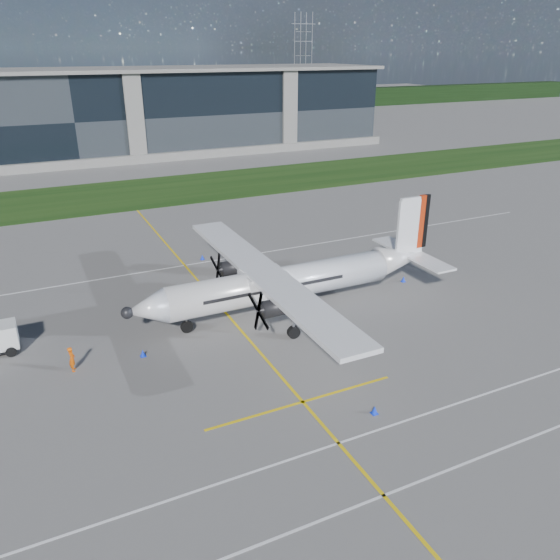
{
  "coord_description": "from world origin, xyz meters",
  "views": [
    {
      "loc": [
        -9.6,
        -29.25,
        19.01
      ],
      "look_at": [
        6.35,
        4.07,
        3.24
      ],
      "focal_mm": 35.0,
      "sensor_mm": 36.0,
      "label": 1
    }
  ],
  "objects_px": {
    "ground_crew_person": "(72,357)",
    "safety_cone_portwing": "(375,410)",
    "pylon_east": "(303,60)",
    "safety_cone_nose_port": "(143,353)",
    "turboprop_aircraft": "(292,263)",
    "safety_cone_stbdwing": "(202,257)",
    "safety_cone_tail": "(403,279)"
  },
  "relations": [
    {
      "from": "pylon_east",
      "to": "ground_crew_person",
      "type": "distance_m",
      "value": 174.58
    },
    {
      "from": "pylon_east",
      "to": "safety_cone_portwing",
      "type": "relative_size",
      "value": 60.0
    },
    {
      "from": "ground_crew_person",
      "to": "safety_cone_portwing",
      "type": "bearing_deg",
      "value": -120.6
    },
    {
      "from": "turboprop_aircraft",
      "to": "safety_cone_stbdwing",
      "type": "xyz_separation_m",
      "value": [
        -2.86,
        13.67,
        -3.7
      ]
    },
    {
      "from": "turboprop_aircraft",
      "to": "ground_crew_person",
      "type": "bearing_deg",
      "value": -173.85
    },
    {
      "from": "safety_cone_nose_port",
      "to": "ground_crew_person",
      "type": "bearing_deg",
      "value": 177.69
    },
    {
      "from": "turboprop_aircraft",
      "to": "safety_cone_portwing",
      "type": "xyz_separation_m",
      "value": [
        -1.72,
        -13.81,
        -3.7
      ]
    },
    {
      "from": "safety_cone_stbdwing",
      "to": "safety_cone_nose_port",
      "type": "bearing_deg",
      "value": -120.61
    },
    {
      "from": "safety_cone_nose_port",
      "to": "safety_cone_tail",
      "type": "distance_m",
      "value": 23.69
    },
    {
      "from": "turboprop_aircraft",
      "to": "safety_cone_tail",
      "type": "bearing_deg",
      "value": 3.9
    },
    {
      "from": "safety_cone_portwing",
      "to": "ground_crew_person",
      "type": "bearing_deg",
      "value": 140.83
    },
    {
      "from": "turboprop_aircraft",
      "to": "ground_crew_person",
      "type": "distance_m",
      "value": 16.85
    },
    {
      "from": "ground_crew_person",
      "to": "safety_cone_nose_port",
      "type": "distance_m",
      "value": 4.45
    },
    {
      "from": "pylon_east",
      "to": "turboprop_aircraft",
      "type": "bearing_deg",
      "value": -118.03
    },
    {
      "from": "pylon_east",
      "to": "safety_cone_tail",
      "type": "height_order",
      "value": "pylon_east"
    },
    {
      "from": "ground_crew_person",
      "to": "safety_cone_portwing",
      "type": "height_order",
      "value": "ground_crew_person"
    },
    {
      "from": "pylon_east",
      "to": "ground_crew_person",
      "type": "xyz_separation_m",
      "value": [
        -93.64,
        -146.67,
        -14.03
      ]
    },
    {
      "from": "pylon_east",
      "to": "safety_cone_portwing",
      "type": "xyz_separation_m",
      "value": [
        -78.87,
        -158.71,
        -14.75
      ]
    },
    {
      "from": "safety_cone_nose_port",
      "to": "safety_cone_tail",
      "type": "bearing_deg",
      "value": 6.63
    },
    {
      "from": "ground_crew_person",
      "to": "safety_cone_portwing",
      "type": "xyz_separation_m",
      "value": [
        14.77,
        -12.03,
        -0.72
      ]
    },
    {
      "from": "safety_cone_portwing",
      "to": "safety_cone_nose_port",
      "type": "bearing_deg",
      "value": 131.2
    },
    {
      "from": "pylon_east",
      "to": "safety_cone_portwing",
      "type": "distance_m",
      "value": 177.84
    },
    {
      "from": "pylon_east",
      "to": "ground_crew_person",
      "type": "bearing_deg",
      "value": -122.55
    },
    {
      "from": "ground_crew_person",
      "to": "safety_cone_stbdwing",
      "type": "xyz_separation_m",
      "value": [
        13.63,
        15.45,
        -0.72
      ]
    },
    {
      "from": "turboprop_aircraft",
      "to": "ground_crew_person",
      "type": "xyz_separation_m",
      "value": [
        -16.49,
        -1.78,
        -2.99
      ]
    },
    {
      "from": "pylon_east",
      "to": "turboprop_aircraft",
      "type": "relative_size",
      "value": 1.14
    },
    {
      "from": "turboprop_aircraft",
      "to": "safety_cone_portwing",
      "type": "height_order",
      "value": "turboprop_aircraft"
    },
    {
      "from": "safety_cone_portwing",
      "to": "safety_cone_stbdwing",
      "type": "xyz_separation_m",
      "value": [
        -1.13,
        27.49,
        0.0
      ]
    },
    {
      "from": "safety_cone_stbdwing",
      "to": "safety_cone_tail",
      "type": "xyz_separation_m",
      "value": [
        14.28,
        -12.9,
        0.0
      ]
    },
    {
      "from": "safety_cone_portwing",
      "to": "safety_cone_tail",
      "type": "relative_size",
      "value": 1.0
    },
    {
      "from": "ground_crew_person",
      "to": "safety_cone_tail",
      "type": "bearing_deg",
      "value": -76.19
    },
    {
      "from": "safety_cone_tail",
      "to": "pylon_east",
      "type": "bearing_deg",
      "value": 65.49
    }
  ]
}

